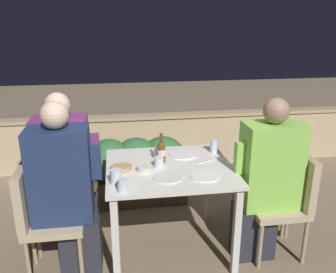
{
  "coord_description": "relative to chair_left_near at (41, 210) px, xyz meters",
  "views": [
    {
      "loc": [
        -0.39,
        -2.5,
        1.82
      ],
      "look_at": [
        0.0,
        0.07,
        0.96
      ],
      "focal_mm": 38.0,
      "sensor_mm": 36.0,
      "label": 1
    }
  ],
  "objects": [
    {
      "name": "person_purple_stripe",
      "position": [
        0.17,
        0.27,
        0.15
      ],
      "size": [
        0.49,
        0.26,
        1.31
      ],
      "color": "#282833",
      "rests_on": "ground_plane"
    },
    {
      "name": "beer_bottle",
      "position": [
        0.91,
        0.23,
        0.32
      ],
      "size": [
        0.07,
        0.07,
        0.23
      ],
      "color": "brown",
      "rests_on": "dining_table"
    },
    {
      "name": "parapet_wall",
      "position": [
        0.96,
        1.88,
        -0.16
      ],
      "size": [
        9.0,
        0.18,
        0.68
      ],
      "color": "tan",
      "rests_on": "ground_plane"
    },
    {
      "name": "bowl_1",
      "position": [
        0.76,
        0.08,
        0.25
      ],
      "size": [
        0.12,
        0.12,
        0.04
      ],
      "color": "beige",
      "rests_on": "dining_table"
    },
    {
      "name": "chair_right_far",
      "position": [
        1.9,
        0.3,
        0.0
      ],
      "size": [
        0.42,
        0.42,
        0.85
      ],
      "color": "tan",
      "rests_on": "ground_plane"
    },
    {
      "name": "bowl_0",
      "position": [
        0.59,
        0.12,
        0.25
      ],
      "size": [
        0.16,
        0.16,
        0.03
      ],
      "color": "tan",
      "rests_on": "dining_table"
    },
    {
      "name": "plate_1",
      "position": [
        1.11,
        0.34,
        0.23
      ],
      "size": [
        0.22,
        0.22,
        0.01
      ],
      "color": "white",
      "rests_on": "dining_table"
    },
    {
      "name": "chair_right_near",
      "position": [
        1.87,
        -0.04,
        0.0
      ],
      "size": [
        0.42,
        0.42,
        0.85
      ],
      "color": "tan",
      "rests_on": "ground_plane"
    },
    {
      "name": "plate_0",
      "position": [
        1.18,
        -0.09,
        0.23
      ],
      "size": [
        0.22,
        0.22,
        0.01
      ],
      "color": "white",
      "rests_on": "dining_table"
    },
    {
      "name": "chair_left_near",
      "position": [
        0.0,
        0.0,
        0.0
      ],
      "size": [
        0.42,
        0.42,
        0.85
      ],
      "color": "tan",
      "rests_on": "ground_plane"
    },
    {
      "name": "glass_cup_3",
      "position": [
        1.38,
        0.37,
        0.28
      ],
      "size": [
        0.06,
        0.06,
        0.11
      ],
      "color": "silver",
      "rests_on": "dining_table"
    },
    {
      "name": "glass_cup_2",
      "position": [
        0.88,
        0.13,
        0.27
      ],
      "size": [
        0.07,
        0.07,
        0.08
      ],
      "color": "silver",
      "rests_on": "dining_table"
    },
    {
      "name": "chair_left_far",
      "position": [
        -0.02,
        0.27,
        0.0
      ],
      "size": [
        0.42,
        0.42,
        0.85
      ],
      "color": "tan",
      "rests_on": "ground_plane"
    },
    {
      "name": "fork_0",
      "position": [
        1.25,
        0.18,
        0.23
      ],
      "size": [
        0.17,
        0.08,
        0.01
      ],
      "color": "silver",
      "rests_on": "dining_table"
    },
    {
      "name": "planter_hedge",
      "position": [
        0.75,
        0.98,
        -0.13
      ],
      "size": [
        1.0,
        0.47,
        0.68
      ],
      "color": "brown",
      "rests_on": "ground_plane"
    },
    {
      "name": "glass_cup_4",
      "position": [
        0.55,
        -0.11,
        0.28
      ],
      "size": [
        0.08,
        0.08,
        0.1
      ],
      "color": "silver",
      "rests_on": "dining_table"
    },
    {
      "name": "plate_2",
      "position": [
        0.91,
        -0.07,
        0.23
      ],
      "size": [
        0.22,
        0.22,
        0.01
      ],
      "color": "silver",
      "rests_on": "dining_table"
    },
    {
      "name": "ground_plane",
      "position": [
        0.96,
        0.13,
        -0.51
      ],
      "size": [
        16.0,
        16.0,
        0.0
      ],
      "primitive_type": "plane",
      "color": "#847056"
    },
    {
      "name": "potted_plant",
      "position": [
        2.05,
        0.9,
        -0.05
      ],
      "size": [
        0.42,
        0.42,
        0.75
      ],
      "color": "brown",
      "rests_on": "ground_plane"
    },
    {
      "name": "person_green_blouse",
      "position": [
        1.67,
        -0.04,
        0.13
      ],
      "size": [
        0.5,
        0.26,
        1.29
      ],
      "color": "#282833",
      "rests_on": "ground_plane"
    },
    {
      "name": "glass_cup_0",
      "position": [
        0.59,
        -0.23,
        0.27
      ],
      "size": [
        0.07,
        0.07,
        0.09
      ],
      "color": "silver",
      "rests_on": "dining_table"
    },
    {
      "name": "person_navy_jumper",
      "position": [
        0.19,
        0.0,
        0.15
      ],
      "size": [
        0.5,
        0.26,
        1.31
      ],
      "color": "#282833",
      "rests_on": "ground_plane"
    },
    {
      "name": "dining_table",
      "position": [
        0.96,
        0.13,
        0.13
      ],
      "size": [
        0.97,
        0.87,
        0.74
      ],
      "color": "silver",
      "rests_on": "ground_plane"
    },
    {
      "name": "glass_cup_1",
      "position": [
        0.89,
        0.32,
        0.27
      ],
      "size": [
        0.07,
        0.07,
        0.08
      ],
      "color": "silver",
      "rests_on": "dining_table"
    }
  ]
}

